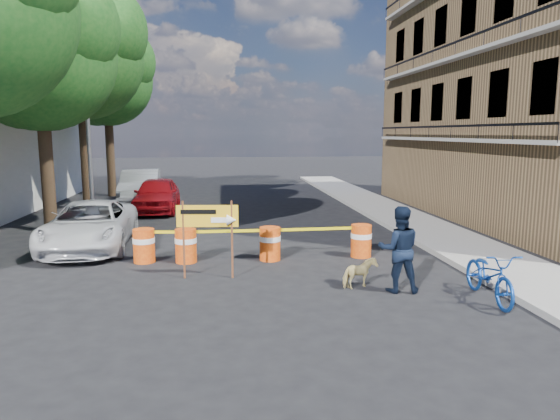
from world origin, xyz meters
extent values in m
plane|color=black|center=(0.00, 0.00, 0.00)|extent=(120.00, 120.00, 0.00)
cube|color=gray|center=(6.20, 6.00, 0.07)|extent=(2.40, 40.00, 0.15)
cube|color=olive|center=(12.00, 8.00, 6.00)|extent=(8.00, 16.00, 12.00)
cylinder|color=#332316|center=(-6.80, 7.00, 2.38)|extent=(0.44, 0.44, 4.76)
sphere|color=#164F18|center=(-6.80, 7.00, 5.95)|extent=(5.00, 5.00, 5.00)
sphere|color=#164F18|center=(-5.92, 6.50, 6.80)|extent=(3.75, 3.75, 3.75)
sphere|color=#164F18|center=(-7.55, 7.62, 5.27)|extent=(3.50, 3.50, 3.50)
cylinder|color=#332316|center=(-6.80, 12.00, 2.66)|extent=(0.44, 0.44, 5.32)
sphere|color=#164F18|center=(-6.80, 12.00, 6.65)|extent=(5.40, 5.40, 5.40)
sphere|color=#164F18|center=(-5.85, 11.46, 7.60)|extent=(4.05, 4.05, 4.05)
sphere|color=#164F18|center=(-7.61, 12.68, 5.89)|extent=(3.78, 3.78, 3.78)
cylinder|color=#332316|center=(-6.80, 17.00, 2.46)|extent=(0.44, 0.44, 4.93)
sphere|color=#164F18|center=(-6.80, 17.00, 6.16)|extent=(4.80, 4.80, 4.80)
sphere|color=#164F18|center=(-5.96, 16.52, 7.04)|extent=(3.60, 3.60, 3.60)
sphere|color=#164F18|center=(-7.52, 17.60, 5.46)|extent=(3.36, 3.36, 3.36)
cylinder|color=gray|center=(-6.00, 9.50, 4.00)|extent=(0.16, 0.16, 8.00)
cylinder|color=gray|center=(-5.50, 9.50, 7.90)|extent=(1.00, 0.12, 0.12)
cube|color=silver|center=(-5.00, 9.50, 7.85)|extent=(0.35, 0.18, 0.12)
cylinder|color=red|center=(-2.96, 2.38, 0.45)|extent=(0.56, 0.56, 0.90)
cylinder|color=white|center=(-2.96, 2.38, 0.60)|extent=(0.58, 0.58, 0.14)
cylinder|color=red|center=(-1.85, 2.25, 0.45)|extent=(0.56, 0.56, 0.90)
cylinder|color=white|center=(-1.85, 2.25, 0.60)|extent=(0.58, 0.58, 0.14)
cylinder|color=red|center=(0.38, 2.23, 0.45)|extent=(0.56, 0.56, 0.90)
cylinder|color=white|center=(0.38, 2.23, 0.60)|extent=(0.58, 0.58, 0.14)
cylinder|color=red|center=(2.93, 2.29, 0.45)|extent=(0.56, 0.56, 0.90)
cylinder|color=white|center=(2.93, 2.29, 0.60)|extent=(0.58, 0.58, 0.14)
cylinder|color=#592D19|center=(-1.79, 0.76, 0.93)|extent=(0.05, 0.05, 1.85)
cylinder|color=#592D19|center=(-0.66, 0.64, 0.93)|extent=(0.05, 0.05, 1.85)
cube|color=yellow|center=(-1.23, 0.70, 1.49)|extent=(1.44, 0.17, 0.51)
cube|color=white|center=(-0.94, 0.65, 1.40)|extent=(0.41, 0.05, 0.12)
cone|color=white|center=(-0.67, 0.63, 1.40)|extent=(0.25, 0.29, 0.27)
cube|color=black|center=(-1.44, 0.70, 1.60)|extent=(0.82, 0.09, 0.10)
imported|color=black|center=(2.88, -0.78, 0.94)|extent=(1.01, 0.85, 1.87)
imported|color=#13419E|center=(4.53, -1.57, 1.01)|extent=(0.77, 1.11, 2.03)
imported|color=tan|center=(2.11, -0.46, 0.34)|extent=(0.87, 0.65, 0.67)
imported|color=silver|center=(-4.80, 4.27, 0.69)|extent=(2.51, 5.07, 1.38)
imported|color=#A10D14|center=(-3.68, 11.15, 0.75)|extent=(1.77, 4.39, 1.50)
imported|color=silver|center=(-4.80, 13.93, 0.82)|extent=(2.07, 5.06, 1.63)
camera|label=1|loc=(-0.89, -10.86, 3.41)|focal=32.00mm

